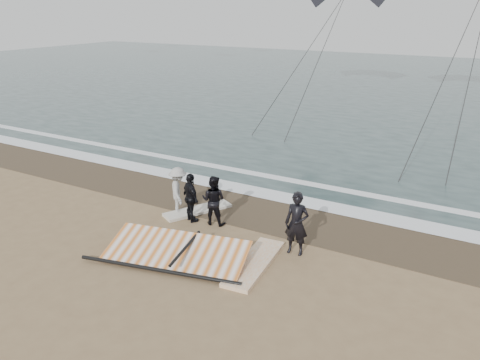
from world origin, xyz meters
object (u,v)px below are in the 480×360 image
Objects in this scene: board_white at (255,263)px; sail_rig at (178,251)px; board_cream at (198,210)px; man_main at (297,224)px.

sail_rig is (-1.99, -0.66, 0.14)m from board_white.
board_cream is at bearing 141.92° from board_white.
board_white is at bearing 18.39° from sail_rig.
board_white is at bearing -4.47° from board_cream.
man_main is at bearing 53.05° from board_white.
man_main reaches higher than sail_rig.
man_main is 0.78× the size of board_cream.
board_white is at bearing -127.78° from man_main.
board_white reaches higher than board_cream.
man_main reaches higher than board_white.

